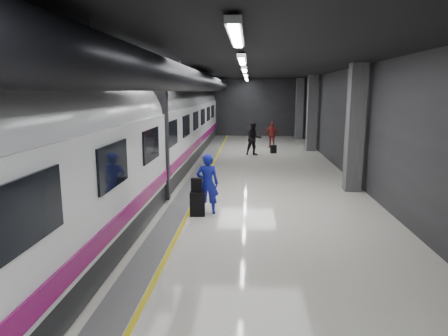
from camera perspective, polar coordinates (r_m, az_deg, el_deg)
name	(u,v)px	position (r m, az deg, el deg)	size (l,w,h in m)	color
ground	(223,203)	(12.89, -0.15, -5.05)	(40.00, 40.00, 0.00)	silver
platform_hall	(216,91)	(13.37, -1.13, 10.88)	(10.02, 40.02, 4.51)	black
train	(121,139)	(13.10, -14.52, 4.09)	(3.05, 38.00, 4.05)	black
traveler_main	(207,184)	(11.63, -2.38, -2.27)	(0.65, 0.43, 1.79)	#1827B6
suitcase_main	(197,204)	(11.56, -3.82, -5.15)	(0.43, 0.27, 0.70)	black
shoulder_bag	(197,185)	(11.45, -3.93, -2.45)	(0.30, 0.16, 0.40)	black
traveler_far_a	(254,139)	(22.49, 4.26, 4.20)	(0.91, 0.71, 1.86)	black
traveler_far_b	(272,135)	(25.76, 6.82, 4.76)	(0.96, 0.40, 1.64)	maroon
suitcase_far	(273,149)	(23.38, 7.06, 2.70)	(0.33, 0.21, 0.48)	black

